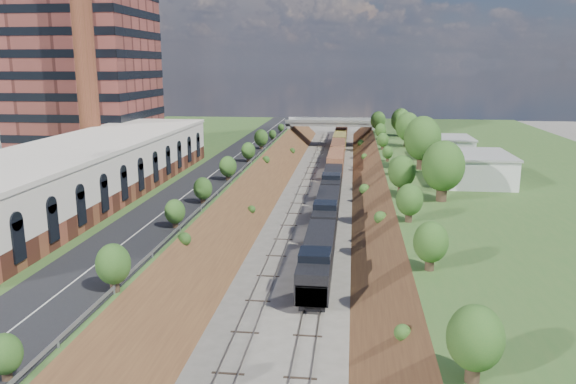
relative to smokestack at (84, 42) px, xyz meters
name	(u,v)px	position (x,y,z in m)	size (l,w,h in m)	color
platform_left	(122,180)	(3.00, 4.00, -22.50)	(44.00, 180.00, 5.00)	#365D26
platform_right	(525,189)	(69.00, 4.00, -22.50)	(44.00, 180.00, 5.00)	#365D26
embankment_left	(250,197)	(25.00, 4.00, -25.00)	(7.07, 180.00, 7.07)	brown
embankment_right	(383,201)	(47.00, 4.00, -25.00)	(7.07, 180.00, 7.07)	brown
rail_left_track	(300,198)	(33.40, 4.00, -24.91)	(1.58, 180.00, 0.18)	gray
rail_right_track	(331,199)	(38.60, 4.00, -24.91)	(1.58, 180.00, 0.18)	gray
road	(222,167)	(20.50, 4.00, -19.95)	(8.00, 180.00, 0.10)	black
guardrail	(247,165)	(24.60, 3.80, -19.45)	(0.10, 171.00, 0.70)	#99999E
commercial_building	(88,169)	(8.00, -18.00, -16.49)	(14.30, 62.30, 7.00)	brown
highrise_tower	(80,1)	(-8.00, 16.00, 7.88)	(22.00, 22.00, 53.90)	brown
smokestack	(84,42)	(0.00, 0.00, 0.00)	(3.20, 3.20, 40.00)	brown
overpass	(331,128)	(36.00, 66.00, -20.08)	(24.50, 8.30, 7.40)	gray
white_building_near	(476,169)	(59.50, -4.00, -18.00)	(9.00, 12.00, 4.00)	silver
white_building_far	(447,148)	(59.00, 18.00, -18.20)	(8.00, 10.00, 3.60)	silver
tree_right_large	(443,166)	(53.00, -16.00, -15.62)	(5.25, 5.25, 7.61)	#473323
tree_left_crest	(164,222)	(24.20, -36.00, -17.96)	(2.45, 2.45, 3.55)	#473323
freight_train	(337,157)	(38.60, 31.50, -22.42)	(3.03, 138.36, 4.55)	black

